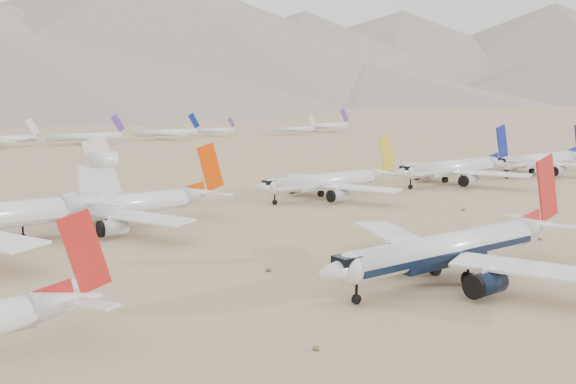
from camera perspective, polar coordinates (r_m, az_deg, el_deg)
The scene contains 8 objects.
ground at distance 112.92m, azimuth 15.46°, elevation -5.94°, with size 7000.00×7000.00×0.00m, color #896E50.
main_airliner at distance 100.74m, azimuth 14.63°, elevation -4.80°, with size 50.57×49.39×17.85m.
row2_navy_widebody at distance 207.62m, azimuth 14.61°, elevation 2.10°, with size 50.43×49.32×17.94m.
row2_gold_tail at distance 173.51m, azimuth 3.70°, elevation 0.96°, with size 45.83×44.82×16.32m.
row2_orange_tail at distance 138.29m, azimuth -14.98°, elevation -1.22°, with size 47.90×46.85×17.09m.
row2_blue_far at distance 241.42m, azimuth 21.60°, elevation 2.64°, with size 49.81×48.70×17.70m.
foothills at distance 1319.04m, azimuth -8.56°, elevation 10.34°, with size 4637.50×1395.00×155.00m.
desert_scrub at distance 84.39m, azimuth 18.35°, elevation -10.89°, with size 233.60×121.67×0.63m.
Camera 1 is at (-86.21, -67.35, 27.99)m, focal length 40.00 mm.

